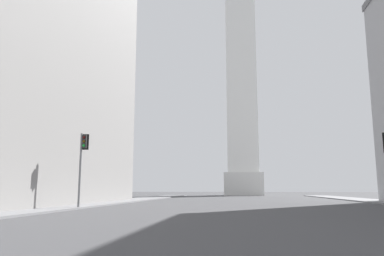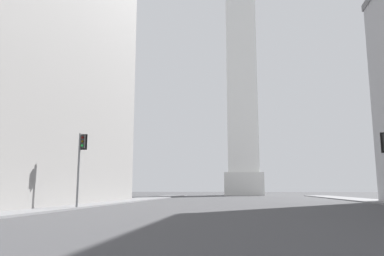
# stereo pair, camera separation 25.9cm
# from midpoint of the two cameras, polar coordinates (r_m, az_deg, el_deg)

# --- Properties ---
(sidewalk_left) EXTENTS (5.00, 111.55, 0.15)m
(sidewalk_left) POSITION_cam_midpoint_polar(r_m,az_deg,el_deg) (38.13, -16.86, -11.18)
(sidewalk_left) COLOR slate
(sidewalk_left) RESTS_ON ground_plane
(obelisk) EXTENTS (9.39, 9.39, 63.27)m
(obelisk) POSITION_cam_midpoint_polar(r_m,az_deg,el_deg) (98.64, 7.44, 7.72)
(obelisk) COLOR silver
(obelisk) RESTS_ON ground_plane
(traffic_light_mid_left) EXTENTS (0.77, 0.51, 6.21)m
(traffic_light_mid_left) POSITION_cam_midpoint_polar(r_m,az_deg,el_deg) (32.46, -16.63, -4.51)
(traffic_light_mid_left) COLOR slate
(traffic_light_mid_left) RESTS_ON ground_plane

